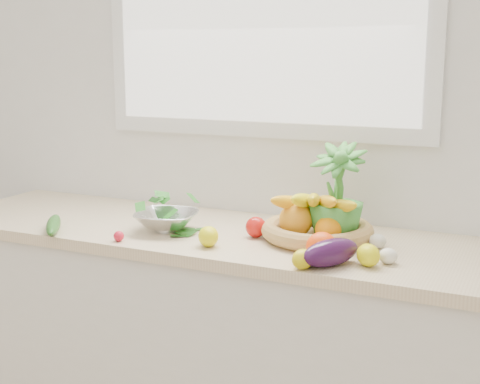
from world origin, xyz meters
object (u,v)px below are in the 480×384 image
at_px(cucumber, 53,225).
at_px(colander_with_spinach, 167,215).
at_px(fruit_basket, 316,224).
at_px(potted_herb, 337,193).
at_px(apple, 256,227).
at_px(eggplant, 331,253).

xyz_separation_m(cucumber, colander_with_spinach, (0.36, 0.17, 0.04)).
xyz_separation_m(cucumber, fruit_basket, (0.87, 0.28, 0.03)).
bearing_deg(cucumber, potted_herb, 17.66).
relative_size(apple, fruit_basket, 0.15).
xyz_separation_m(apple, potted_herb, (0.26, 0.07, 0.12)).
xyz_separation_m(apple, eggplant, (0.32, -0.20, 0.01)).
bearing_deg(potted_herb, cucumber, -162.34).
bearing_deg(fruit_basket, apple, -163.67).
relative_size(apple, potted_herb, 0.21).
bearing_deg(apple, potted_herb, 15.85).
bearing_deg(cucumber, colander_with_spinach, 25.07).
bearing_deg(apple, colander_with_spinach, -170.01).
relative_size(cucumber, colander_with_spinach, 0.98).
relative_size(potted_herb, colander_with_spinach, 1.30).
distance_m(cucumber, potted_herb, 0.98).
bearing_deg(colander_with_spinach, potted_herb, 12.65).
distance_m(potted_herb, colander_with_spinach, 0.59).
relative_size(eggplant, potted_herb, 0.61).
height_order(eggplant, cucumber, eggplant).
bearing_deg(fruit_basket, eggplant, -63.09).
bearing_deg(eggplant, potted_herb, 103.79).
height_order(cucumber, potted_herb, potted_herb).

